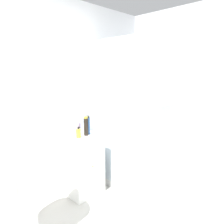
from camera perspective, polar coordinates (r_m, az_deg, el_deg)
name	(u,v)px	position (r m, az deg, el deg)	size (l,w,h in m)	color
wall_back	(44,101)	(2.76, -17.25, 2.73)	(6.40, 0.06, 2.50)	silver
shower_enclosure	(140,145)	(3.20, 7.35, -8.67)	(0.94, 0.97, 2.02)	white
vanity_cabinet	(83,164)	(2.98, -7.67, -13.41)	(0.44, 0.42, 0.79)	white
sink	(25,173)	(2.26, -21.77, -14.70)	(0.54, 0.54, 1.01)	white
soap_dispenser	(78,133)	(2.75, -8.77, -5.50)	(0.06, 0.06, 0.14)	yellow
shampoo_bottle_tall_black	(86,126)	(2.82, -6.80, -3.73)	(0.06, 0.06, 0.25)	black
shampoo_bottle_blue	(87,125)	(2.89, -6.47, -3.44)	(0.07, 0.07, 0.24)	#1E4C93
lotion_bottle_white	(78,129)	(2.85, -8.76, -4.42)	(0.06, 0.06, 0.19)	#B299C6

